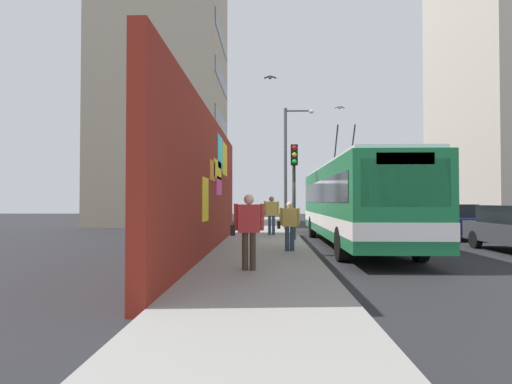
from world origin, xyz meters
The scene contains 14 objects.
ground_plane centered at (0.00, 0.00, 0.00)m, with size 80.00×80.00×0.00m, color #232326.
sidewalk_slab centered at (0.00, 1.60, 0.07)m, with size 48.00×3.20×0.15m, color gray.
graffiti_wall centered at (-3.63, 3.35, 2.24)m, with size 14.72×0.32×4.48m.
building_far_left centered at (13.78, 9.20, 9.55)m, with size 8.97×8.64×19.11m.
building_far_right centered at (17.18, -17.00, 11.00)m, with size 13.41×6.58×22.00m.
city_bus centered at (-1.12, -1.80, 1.73)m, with size 12.29×2.50×4.87m.
parked_car_navy centered at (2.72, -7.00, 0.83)m, with size 4.48×1.84×1.58m.
parked_car_red centered at (8.14, -7.00, 0.83)m, with size 4.20×1.81×1.58m.
pedestrian_near_wall centered at (-7.53, 1.86, 1.17)m, with size 0.23×0.76×1.73m.
pedestrian_midblock centered at (2.41, 1.26, 1.22)m, with size 0.24×0.78×1.79m.
pedestrian_at_curb centered at (-3.83, 0.74, 1.05)m, with size 0.22×0.71×1.56m.
traffic_light centered at (-0.02, 0.35, 2.79)m, with size 0.49×0.28×3.90m.
street_lamp centered at (6.11, 0.27, 4.01)m, with size 0.44×1.68×6.76m.
flying_pigeons centered at (3.84, -0.61, 7.11)m, with size 4.57×4.41×0.58m.
Camera 1 is at (-17.05, 1.40, 1.72)m, focal length 29.27 mm.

